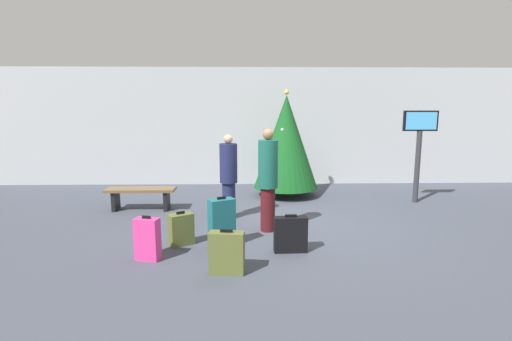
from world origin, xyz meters
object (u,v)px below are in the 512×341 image
object	(u,v)px
flight_info_kiosk	(419,141)
holiday_tree	(286,142)
traveller_0	(268,178)
traveller_1	(229,175)
waiting_bench	(141,194)
suitcase_0	(147,239)
suitcase_3	(291,234)
suitcase_2	(181,229)
suitcase_1	(227,253)
suitcase_4	(222,223)

from	to	relation	value
flight_info_kiosk	holiday_tree	bearing A→B (deg)	166.22
traveller_0	traveller_1	world-z (taller)	traveller_0
flight_info_kiosk	traveller_0	bearing A→B (deg)	-150.95
waiting_bench	suitcase_0	world-z (taller)	suitcase_0
holiday_tree	suitcase_3	size ratio (longest dim) A/B	4.45
flight_info_kiosk	traveller_1	size ratio (longest dim) A/B	1.27
suitcase_0	holiday_tree	bearing A→B (deg)	58.91
suitcase_0	flight_info_kiosk	bearing A→B (deg)	31.18
suitcase_2	suitcase_0	bearing A→B (deg)	-122.45
suitcase_1	suitcase_0	bearing A→B (deg)	157.64
traveller_1	suitcase_3	size ratio (longest dim) A/B	2.84
suitcase_0	suitcase_3	bearing A→B (deg)	6.77
suitcase_2	suitcase_1	bearing A→B (deg)	-53.76
traveller_1	flight_info_kiosk	bearing A→B (deg)	15.34
suitcase_0	suitcase_2	world-z (taller)	suitcase_0
flight_info_kiosk	waiting_bench	bearing A→B (deg)	-175.07
traveller_0	flight_info_kiosk	bearing A→B (deg)	29.05
holiday_tree	traveller_0	size ratio (longest dim) A/B	1.44
waiting_bench	traveller_0	bearing A→B (deg)	-28.64
holiday_tree	suitcase_0	xyz separation A→B (m)	(-2.41, -4.00, -1.05)
holiday_tree	traveller_1	xyz separation A→B (m)	(-1.33, -1.92, -0.48)
suitcase_1	suitcase_4	xyz separation A→B (m)	(-0.13, 1.00, 0.10)
waiting_bench	suitcase_2	bearing A→B (deg)	-60.09
traveller_0	suitcase_4	bearing A→B (deg)	-135.42
holiday_tree	flight_info_kiosk	bearing A→B (deg)	-13.78
flight_info_kiosk	suitcase_4	size ratio (longest dim) A/B	2.63
suitcase_4	suitcase_3	bearing A→B (deg)	-14.04
traveller_1	suitcase_0	world-z (taller)	traveller_1
traveller_0	suitcase_1	size ratio (longest dim) A/B	3.01
suitcase_3	waiting_bench	bearing A→B (deg)	139.96
holiday_tree	flight_info_kiosk	size ratio (longest dim) A/B	1.23
holiday_tree	traveller_0	xyz separation A→B (m)	(-0.60, -2.73, -0.40)
suitcase_1	suitcase_2	xyz separation A→B (m)	(-0.79, 1.08, -0.03)
suitcase_3	suitcase_4	world-z (taller)	suitcase_4
flight_info_kiosk	traveller_0	size ratio (longest dim) A/B	1.17
traveller_1	suitcase_0	xyz separation A→B (m)	(-1.08, -2.08, -0.57)
holiday_tree	waiting_bench	bearing A→B (deg)	-158.70
holiday_tree	suitcase_0	size ratio (longest dim) A/B	3.99
traveller_1	suitcase_3	xyz separation A→B (m)	(1.02, -1.83, -0.60)
traveller_1	suitcase_1	xyz separation A→B (m)	(0.09, -2.57, -0.60)
suitcase_0	suitcase_2	size ratio (longest dim) A/B	1.19
waiting_bench	flight_info_kiosk	bearing A→B (deg)	4.93
holiday_tree	flight_info_kiosk	xyz separation A→B (m)	(2.99, -0.73, 0.08)
suitcase_3	suitcase_4	bearing A→B (deg)	165.96
traveller_0	suitcase_0	distance (m)	2.31
flight_info_kiosk	suitcase_2	bearing A→B (deg)	-151.98
traveller_1	traveller_0	bearing A→B (deg)	-47.72
suitcase_1	suitcase_4	distance (m)	1.01
suitcase_2	holiday_tree	bearing A→B (deg)	59.15
traveller_1	suitcase_1	size ratio (longest dim) A/B	2.76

